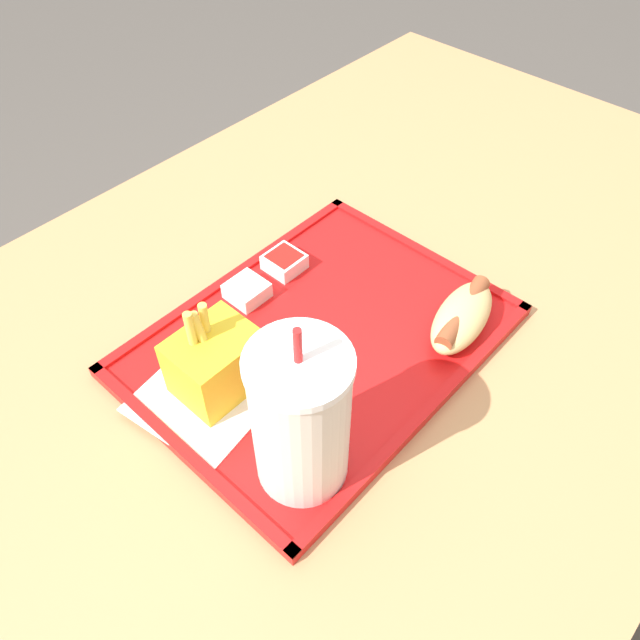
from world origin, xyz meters
TOP-DOWN VIEW (x-y plane):
  - ground_plane at (0.00, 0.00)m, footprint 8.00×8.00m
  - dining_table at (0.00, 0.00)m, footprint 1.47×0.82m
  - food_tray at (0.01, 0.01)m, footprint 0.41×0.31m
  - paper_napkin at (0.14, -0.02)m, footprint 0.17×0.15m
  - soda_cup at (0.14, 0.11)m, footprint 0.09×0.09m
  - hot_dog_far at (-0.11, 0.12)m, footprint 0.13×0.08m
  - fries_carton at (0.13, -0.02)m, footprint 0.09×0.07m
  - sauce_cup_mayo at (0.02, -0.09)m, footprint 0.04×0.04m
  - sauce_cup_ketchup at (-0.05, -0.10)m, footprint 0.04×0.04m

SIDE VIEW (x-z plane):
  - ground_plane at x=0.00m, z-range 0.00..0.00m
  - dining_table at x=0.00m, z-range 0.00..0.77m
  - food_tray at x=0.01m, z-range 0.76..0.78m
  - paper_napkin at x=0.14m, z-range 0.78..0.78m
  - sauce_cup_mayo at x=0.02m, z-range 0.78..0.80m
  - sauce_cup_ketchup at x=-0.05m, z-range 0.78..0.80m
  - hot_dog_far at x=-0.11m, z-range 0.78..0.82m
  - fries_carton at x=0.13m, z-range 0.76..0.87m
  - soda_cup at x=0.14m, z-range 0.76..0.96m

